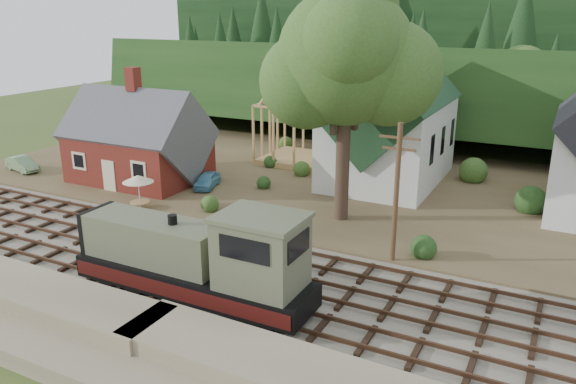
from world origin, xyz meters
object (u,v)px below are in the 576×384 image
at_px(locomotive, 200,261).
at_px(car_green, 22,164).
at_px(car_blue, 207,180).
at_px(patio_set, 138,180).

bearing_deg(locomotive, car_green, 157.15).
distance_m(locomotive, car_blue, 17.68).
bearing_deg(car_blue, car_green, 174.89).
bearing_deg(car_blue, patio_set, -119.39).
distance_m(car_blue, patio_set, 6.44).
xyz_separation_m(locomotive, car_green, (-26.72, 11.26, -1.22)).
bearing_deg(car_green, locomotive, -100.56).
bearing_deg(locomotive, patio_set, 142.98).
relative_size(locomotive, car_green, 3.21).
relative_size(locomotive, patio_set, 5.11).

